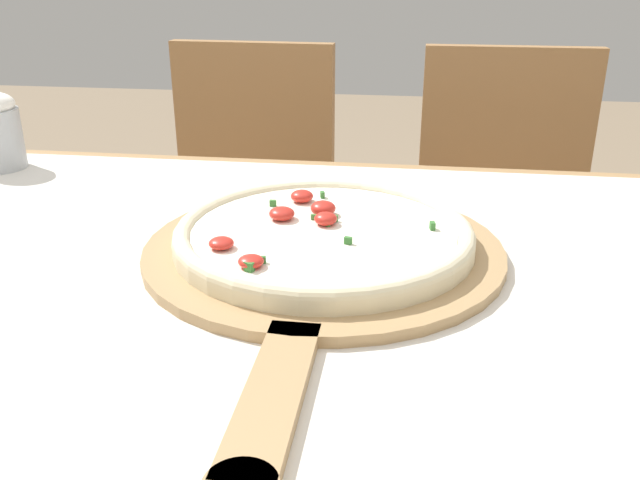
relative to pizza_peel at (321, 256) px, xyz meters
The scene contains 6 objects.
dining_table 0.14m from the pizza_peel, 106.38° to the right, with size 1.32×1.01×0.73m.
towel_cloth 0.09m from the pizza_peel, 106.38° to the right, with size 1.24×0.93×0.00m.
pizza_peel is the anchor object (origin of this frame).
pizza 0.03m from the pizza_peel, 91.65° to the left, with size 0.34×0.34×0.04m.
chair_left 0.86m from the pizza_peel, 110.25° to the left, with size 0.42×0.42×0.87m.
chair_right 0.86m from the pizza_peel, 68.82° to the left, with size 0.40×0.40×0.87m.
Camera 1 is at (0.12, -0.59, 1.05)m, focal length 38.00 mm.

